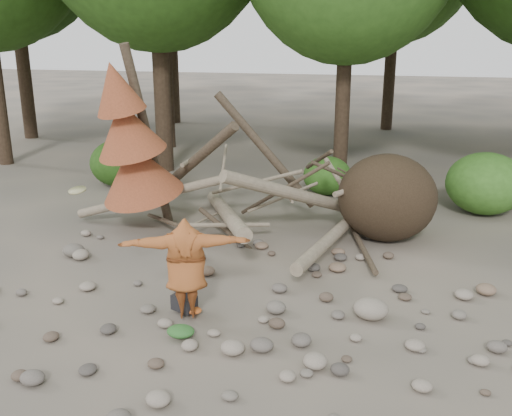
# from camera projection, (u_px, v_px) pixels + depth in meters

# --- Properties ---
(ground) EXTENTS (120.00, 120.00, 0.00)m
(ground) POSITION_uv_depth(u_px,v_px,m) (217.00, 310.00, 9.67)
(ground) COLOR #514C44
(ground) RESTS_ON ground
(deadfall_pile) EXTENTS (8.55, 5.24, 3.30)m
(deadfall_pile) POSITION_uv_depth(u_px,v_px,m) (360.00, 198.00, 12.83)
(deadfall_pile) COLOR #332619
(deadfall_pile) RESTS_ON ground
(dead_conifer) EXTENTS (2.06, 2.16, 4.35)m
(dead_conifer) POSITION_uv_depth(u_px,v_px,m) (131.00, 144.00, 12.93)
(dead_conifer) COLOR #4C3F30
(dead_conifer) RESTS_ON ground
(bush_left) EXTENTS (1.80, 1.80, 1.44)m
(bush_left) POSITION_uv_depth(u_px,v_px,m) (120.00, 163.00, 17.45)
(bush_left) COLOR #264F15
(bush_left) RESTS_ON ground
(bush_mid) EXTENTS (1.40, 1.40, 1.12)m
(bush_mid) POSITION_uv_depth(u_px,v_px,m) (327.00, 176.00, 16.54)
(bush_mid) COLOR #32641D
(bush_mid) RESTS_ON ground
(bush_right) EXTENTS (2.00, 2.00, 1.60)m
(bush_right) POSITION_uv_depth(u_px,v_px,m) (485.00, 184.00, 14.71)
(bush_right) COLOR #3E7725
(bush_right) RESTS_ON ground
(frisbee_thrower) EXTENTS (2.81, 1.21, 2.18)m
(frisbee_thrower) POSITION_uv_depth(u_px,v_px,m) (186.00, 268.00, 9.09)
(frisbee_thrower) COLOR #964C21
(frisbee_thrower) RESTS_ON ground
(backpack) EXTENTS (0.46, 0.39, 0.26)m
(backpack) POSITION_uv_depth(u_px,v_px,m) (184.00, 306.00, 9.55)
(backpack) COLOR black
(backpack) RESTS_ON ground
(cloth_green) EXTENTS (0.43, 0.36, 0.16)m
(cloth_green) POSITION_uv_depth(u_px,v_px,m) (181.00, 334.00, 8.74)
(cloth_green) COLOR #295D25
(cloth_green) RESTS_ON ground
(cloth_orange) EXTENTS (0.27, 0.22, 0.10)m
(cloth_orange) POSITION_uv_depth(u_px,v_px,m) (194.00, 313.00, 9.48)
(cloth_orange) COLOR #BF5720
(cloth_orange) RESTS_ON ground
(boulder_mid_right) EXTENTS (0.58, 0.52, 0.35)m
(boulder_mid_right) POSITION_uv_depth(u_px,v_px,m) (371.00, 309.00, 9.35)
(boulder_mid_right) COLOR gray
(boulder_mid_right) RESTS_ON ground
(boulder_mid_left) EXTENTS (0.46, 0.42, 0.28)m
(boulder_mid_left) POSITION_uv_depth(u_px,v_px,m) (74.00, 250.00, 11.98)
(boulder_mid_left) COLOR #615B52
(boulder_mid_left) RESTS_ON ground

